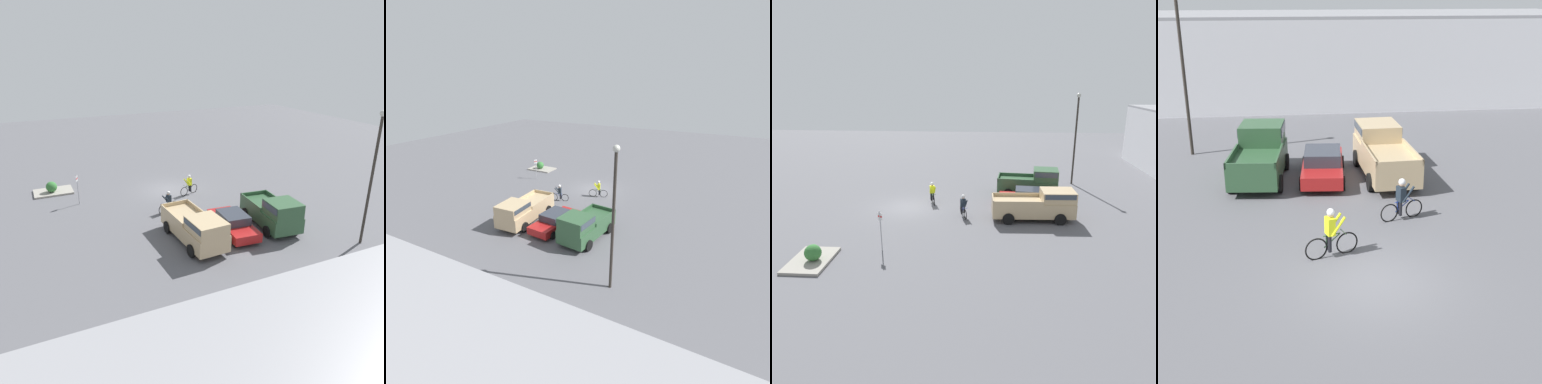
{
  "view_description": "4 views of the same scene",
  "coord_description": "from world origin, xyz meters",
  "views": [
    {
      "loc": [
        10.6,
        27.81,
        11.09
      ],
      "look_at": [
        -0.27,
        4.23,
        1.2
      ],
      "focal_mm": 35.0,
      "sensor_mm": 36.0,
      "label": 1
    },
    {
      "loc": [
        -12.19,
        26.57,
        11.03
      ],
      "look_at": [
        -0.27,
        4.23,
        1.2
      ],
      "focal_mm": 28.0,
      "sensor_mm": 36.0,
      "label": 2
    },
    {
      "loc": [
        26.28,
        6.03,
        9.49
      ],
      "look_at": [
        -0.27,
        4.23,
        1.2
      ],
      "focal_mm": 35.0,
      "sensor_mm": 36.0,
      "label": 3
    },
    {
      "loc": [
        -2.41,
        -13.53,
        8.12
      ],
      "look_at": [
        -0.27,
        4.23,
        1.2
      ],
      "focal_mm": 50.0,
      "sensor_mm": 36.0,
      "label": 4
    }
  ],
  "objects": [
    {
      "name": "pickup_truck_0",
      "position": [
        -3.67,
        9.69,
        1.14
      ],
      "size": [
        2.65,
        5.01,
        2.24
      ],
      "color": "#2D5133",
      "rests_on": "ground_plane"
    },
    {
      "name": "sedan_0",
      "position": [
        -0.91,
        9.14,
        0.67
      ],
      "size": [
        2.24,
        4.72,
        1.35
      ],
      "color": "maroon",
      "rests_on": "ground_plane"
    },
    {
      "name": "fire_lane_sign",
      "position": [
        7.34,
        0.09,
        1.44
      ],
      "size": [
        0.17,
        0.27,
        2.39
      ],
      "color": "#9E9EA3",
      "rests_on": "ground_plane"
    },
    {
      "name": "curb_island",
      "position": [
        8.92,
        -3.32,
        0.07
      ],
      "size": [
        3.05,
        2.07,
        0.15
      ],
      "primitive_type": "cube",
      "color": "gray",
      "rests_on": "ground_plane"
    },
    {
      "name": "ground_plane",
      "position": [
        0.0,
        0.0,
        0.0
      ],
      "size": [
        80.0,
        80.0,
        0.0
      ],
      "primitive_type": "plane",
      "color": "#56565B"
    },
    {
      "name": "shrub",
      "position": [
        9.02,
        -3.12,
        0.59
      ],
      "size": [
        0.88,
        0.88,
        0.88
      ],
      "color": "#337033",
      "rests_on": "curb_island"
    },
    {
      "name": "pickup_truck_1",
      "position": [
        1.87,
        9.52,
        1.09
      ],
      "size": [
        2.39,
        5.61,
        2.1
      ],
      "color": "tan",
      "rests_on": "ground_plane"
    },
    {
      "name": "cyclist_1",
      "position": [
        -1.18,
        1.71,
        0.83
      ],
      "size": [
        1.76,
        0.66,
        1.69
      ],
      "color": "black",
      "rests_on": "ground_plane"
    },
    {
      "name": "cyclist_0",
      "position": [
        1.65,
        4.31,
        0.82
      ],
      "size": [
        1.7,
        0.65,
        1.63
      ],
      "color": "black",
      "rests_on": "ground_plane"
    },
    {
      "name": "lamppost",
      "position": [
        -7.32,
        13.64,
        4.64
      ],
      "size": [
        0.36,
        0.36,
        8.06
      ],
      "color": "#2D2823",
      "rests_on": "ground_plane"
    }
  ]
}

